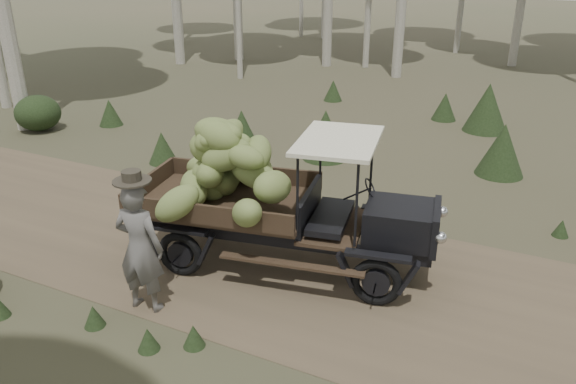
% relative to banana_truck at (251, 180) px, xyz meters
% --- Properties ---
extents(ground, '(120.00, 120.00, 0.00)m').
position_rel_banana_truck_xyz_m(ground, '(1.80, 0.00, -1.32)').
color(ground, '#473D2B').
rests_on(ground, ground).
extents(dirt_track, '(70.00, 4.00, 0.01)m').
position_rel_banana_truck_xyz_m(dirt_track, '(1.80, 0.00, -1.32)').
color(dirt_track, brown).
rests_on(dirt_track, ground).
extents(banana_truck, '(4.68, 2.64, 2.30)m').
position_rel_banana_truck_xyz_m(banana_truck, '(0.00, 0.00, 0.00)').
color(banana_truck, black).
rests_on(banana_truck, ground).
extents(farmer, '(0.70, 0.54, 1.95)m').
position_rel_banana_truck_xyz_m(farmer, '(-0.64, -1.77, -0.39)').
color(farmer, '#595652').
rests_on(farmer, ground).
extents(undergrowth, '(21.58, 22.66, 1.28)m').
position_rel_banana_truck_xyz_m(undergrowth, '(1.41, -1.22, -0.81)').
color(undergrowth, '#233319').
rests_on(undergrowth, ground).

